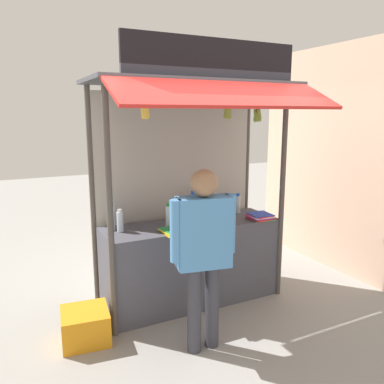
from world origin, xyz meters
name	(u,v)px	position (x,y,z in m)	size (l,w,h in m)	color
ground_plane	(192,300)	(0.00, 0.00, 0.00)	(20.00, 20.00, 0.00)	gray
stall_counter	(192,262)	(0.00, 0.00, 0.46)	(1.96, 0.61, 0.91)	#4C4C56
stall_structure	(188,155)	(0.00, 0.09, 1.65)	(2.16, 1.45, 2.77)	#4C4742
water_bottle_mid_left	(193,205)	(0.13, 0.22, 1.06)	(0.09, 0.09, 0.31)	silver
water_bottle_far_left	(169,216)	(-0.28, 0.00, 1.03)	(0.07, 0.07, 0.25)	silver
water_bottle_mid_right	(120,221)	(-0.79, 0.04, 1.02)	(0.07, 0.07, 0.24)	silver
water_bottle_back_right	(111,217)	(-0.86, 0.15, 1.06)	(0.09, 0.09, 0.30)	silver
water_bottle_front_left	(238,204)	(0.70, 0.16, 1.03)	(0.07, 0.07, 0.24)	silver
magazine_stack_front_right	(174,231)	(-0.33, -0.24, 0.93)	(0.25, 0.30, 0.04)	yellow
magazine_stack_right	(260,216)	(0.77, -0.20, 0.95)	(0.27, 0.27, 0.06)	green
banana_bunch_rightmost	(228,112)	(0.19, -0.40, 2.11)	(0.09, 0.09, 0.25)	#332D23
banana_bunch_leftmost	(145,110)	(-0.66, -0.41, 2.12)	(0.09, 0.09, 0.24)	#332D23
banana_bunch_inner_right	(257,115)	(0.53, -0.41, 2.08)	(0.11, 0.10, 0.28)	#332D23
vendor_person	(204,244)	(-0.32, -0.87, 0.99)	(0.62, 0.28, 1.64)	#383842
plastic_crate	(85,326)	(-1.25, -0.28, 0.15)	(0.43, 0.43, 0.30)	orange
neighbour_wall	(327,158)	(2.25, 0.30, 1.49)	(0.20, 2.40, 2.98)	beige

